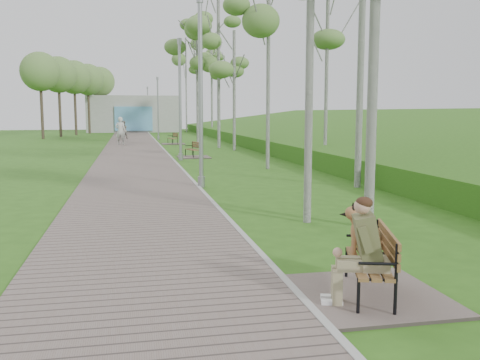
% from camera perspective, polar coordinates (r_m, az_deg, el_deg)
% --- Properties ---
extents(ground, '(120.00, 120.00, 0.00)m').
position_cam_1_polar(ground, '(11.14, -1.35, -4.21)').
color(ground, '#2C5916').
rests_on(ground, ground).
extents(walkway, '(3.50, 67.00, 0.04)m').
position_cam_1_polar(walkway, '(32.31, -11.29, 3.23)').
color(walkway, '#72625C').
rests_on(walkway, ground).
extents(kerb, '(0.10, 67.00, 0.05)m').
position_cam_1_polar(kerb, '(32.37, -8.18, 3.31)').
color(kerb, '#999993').
rests_on(kerb, ground).
extents(embankment, '(14.00, 70.00, 1.60)m').
position_cam_1_polar(embankment, '(33.83, 12.76, 3.33)').
color(embankment, '#3B771E').
rests_on(embankment, ground).
extents(building_north, '(10.00, 5.20, 4.00)m').
position_cam_1_polar(building_north, '(61.71, -11.31, 6.92)').
color(building_north, '#9E9E99').
rests_on(building_north, ground).
extents(bench_main, '(1.68, 1.87, 1.47)m').
position_cam_1_polar(bench_main, '(6.60, 13.36, -8.82)').
color(bench_main, '#72625C').
rests_on(bench_main, ground).
extents(bench_second, '(1.54, 1.72, 0.95)m').
position_cam_1_polar(bench_second, '(26.30, -5.03, 2.78)').
color(bench_second, '#72625C').
rests_on(bench_second, ground).
extents(bench_third, '(1.57, 1.74, 0.96)m').
position_cam_1_polar(bench_third, '(37.49, -7.20, 4.09)').
color(bench_third, '#72625C').
rests_on(bench_third, ground).
extents(lamp_post_near, '(0.22, 0.22, 5.57)m').
position_cam_1_polar(lamp_post_near, '(15.73, -4.22, 8.65)').
color(lamp_post_near, gray).
rests_on(lamp_post_near, ground).
extents(lamp_post_second, '(0.21, 0.21, 5.51)m').
position_cam_1_polar(lamp_post_second, '(24.78, -6.41, 8.05)').
color(lamp_post_second, gray).
rests_on(lamp_post_second, ground).
extents(lamp_post_third, '(0.19, 0.19, 4.99)m').
position_cam_1_polar(lamp_post_third, '(43.50, -8.74, 7.33)').
color(lamp_post_third, gray).
rests_on(lamp_post_third, ground).
extents(lamp_post_far, '(0.19, 0.19, 4.99)m').
position_cam_1_polar(lamp_post_far, '(60.67, -9.79, 7.27)').
color(lamp_post_far, gray).
rests_on(lamp_post_far, ground).
extents(pedestrian_near, '(0.79, 0.61, 1.90)m').
position_cam_1_polar(pedestrian_near, '(36.83, -12.62, 5.12)').
color(pedestrian_near, silver).
rests_on(pedestrian_near, ground).
extents(pedestrian_far, '(0.90, 0.81, 1.51)m').
position_cam_1_polar(pedestrian_far, '(44.30, -12.34, 5.21)').
color(pedestrian_far, gray).
rests_on(pedestrian_far, ground).
extents(birch_near_b, '(2.36, 2.36, 7.75)m').
position_cam_1_polar(birch_near_b, '(22.68, 9.34, 17.00)').
color(birch_near_b, silver).
rests_on(birch_near_b, ground).
extents(birch_mid_b, '(2.23, 2.23, 7.08)m').
position_cam_1_polar(birch_mid_b, '(31.21, -0.63, 13.41)').
color(birch_mid_b, silver).
rests_on(birch_mid_b, ground).
extents(birch_mid_c, '(2.90, 2.90, 8.33)m').
position_cam_1_polar(birch_mid_c, '(35.62, -4.61, 14.21)').
color(birch_mid_c, silver).
rests_on(birch_mid_c, ground).
extents(birch_far_a, '(2.70, 2.70, 9.88)m').
position_cam_1_polar(birch_far_a, '(33.73, -2.32, 16.71)').
color(birch_far_a, silver).
rests_on(birch_far_a, ground).
extents(birch_far_b, '(2.78, 2.78, 9.71)m').
position_cam_1_polar(birch_far_b, '(37.71, -4.32, 15.49)').
color(birch_far_b, silver).
rests_on(birch_far_b, ground).
extents(birch_far_c, '(2.46, 2.46, 8.77)m').
position_cam_1_polar(birch_far_c, '(50.39, -3.05, 12.57)').
color(birch_far_c, silver).
rests_on(birch_far_c, ground).
extents(birch_distant_b, '(2.59, 2.59, 10.75)m').
position_cam_1_polar(birch_distant_b, '(60.58, -5.81, 13.13)').
color(birch_distant_b, silver).
rests_on(birch_distant_b, ground).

